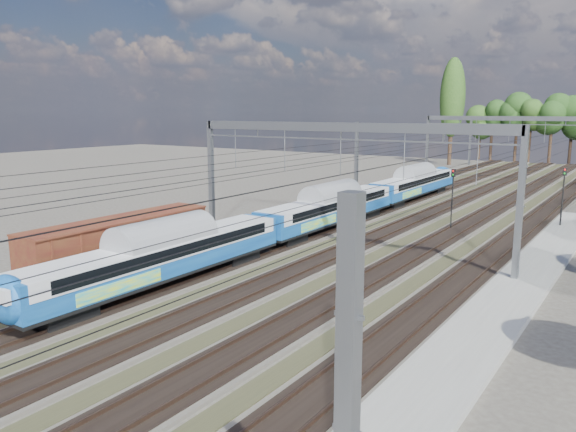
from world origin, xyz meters
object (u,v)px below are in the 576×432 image
Objects in this scene: worker at (526,176)px; signal_near at (452,192)px; emu_train at (328,204)px; signal_far at (563,190)px; freight_boxcar at (121,241)px.

worker is 36.05m from signal_near.
worker is (7.00, 41.82, -1.29)m from emu_train.
emu_train is 19.61m from signal_far.
emu_train is 42.42m from worker.
worker is at bearing 114.93° from signal_near.
signal_far is (8.77, -30.21, 2.26)m from worker.
signal_near is at bearing -157.57° from signal_far.
emu_train is 28.49× the size of worker.
signal_near reaches higher than worker.
signal_far is (20.27, 29.11, 1.26)m from freight_boxcar.
signal_near is at bearing 61.22° from freight_boxcar.
worker is 0.38× the size of signal_far.
freight_boxcar is 60.43m from worker.
worker is at bearing 79.02° from freight_boxcar.
emu_train is 10.23m from signal_near.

